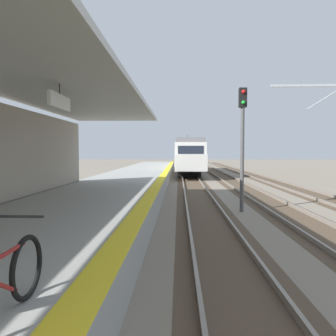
% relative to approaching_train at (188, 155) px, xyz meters
% --- Properties ---
extents(station_platform, '(5.00, 80.00, 0.91)m').
position_rel_approaching_train_xyz_m(station_platform, '(-4.40, -23.21, -1.73)').
color(station_platform, '#999993').
rests_on(station_platform, ground).
extents(track_pair_nearest_platform, '(2.34, 120.00, 0.16)m').
position_rel_approaching_train_xyz_m(track_pair_nearest_platform, '(-0.00, -19.21, -2.13)').
color(track_pair_nearest_platform, '#4C3D2D').
rests_on(track_pair_nearest_platform, ground).
extents(track_pair_middle, '(2.34, 120.00, 0.16)m').
position_rel_approaching_train_xyz_m(track_pair_middle, '(3.40, -19.21, -2.13)').
color(track_pair_middle, '#4C3D2D').
rests_on(track_pair_middle, ground).
extents(track_pair_far_side, '(2.34, 120.00, 0.16)m').
position_rel_approaching_train_xyz_m(track_pair_far_side, '(6.80, -19.21, -2.13)').
color(track_pair_far_side, '#4C3D2D').
rests_on(track_pair_far_side, ground).
extents(approaching_train, '(2.93, 19.60, 4.76)m').
position_rel_approaching_train_xyz_m(approaching_train, '(0.00, 0.00, 0.00)').
color(approaching_train, silver).
rests_on(approaching_train, ground).
extents(rail_signal_post, '(0.32, 0.34, 5.20)m').
position_rel_approaching_train_xyz_m(rail_signal_post, '(1.59, -24.44, 1.02)').
color(rail_signal_post, '#4C4C4C').
rests_on(rail_signal_post, ground).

